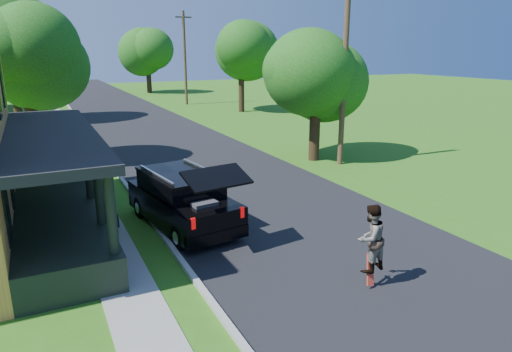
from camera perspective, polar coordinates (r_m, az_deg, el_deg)
name	(u,v)px	position (r m, az deg, el deg)	size (l,w,h in m)	color
ground	(350,263)	(12.61, 11.73, -10.61)	(140.00, 140.00, 0.00)	#2B6514
street	(160,137)	(30.21, -11.93, 4.82)	(8.00, 120.00, 0.02)	black
curb	(94,142)	(29.52, -19.58, 4.00)	(0.15, 120.00, 0.12)	gray
sidewalk	(67,144)	(29.40, -22.57, 3.66)	(1.30, 120.00, 0.03)	gray
black_suv	(183,199)	(14.65, -9.15, -2.90)	(2.58, 5.25, 2.35)	black
skateboarder	(371,238)	(11.12, 14.13, -7.56)	(0.92, 0.79, 1.66)	black
skateboard	(370,270)	(11.44, 14.09, -11.36)	(0.39, 0.33, 0.74)	#AB210E
tree_left_mid	(22,54)	(24.10, -27.17, 13.45)	(5.50, 5.21, 7.89)	black
tree_left_far	(6,33)	(39.37, -28.74, 15.37)	(7.54, 7.37, 10.29)	black
tree_right_near	(316,72)	(22.98, 7.48, 12.82)	(5.17, 5.35, 6.76)	black
tree_right_mid	(241,47)	(41.23, -1.94, 15.85)	(6.63, 6.73, 8.70)	black
tree_right_far	(147,48)	(60.94, -13.51, 15.25)	(6.43, 6.52, 8.52)	black
utility_pole_near	(345,65)	(22.29, 11.03, 13.50)	(1.62, 0.34, 9.26)	#442F1F
utility_pole_far	(185,57)	(47.34, -8.88, 14.47)	(1.62, 0.27, 9.04)	#442F1F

